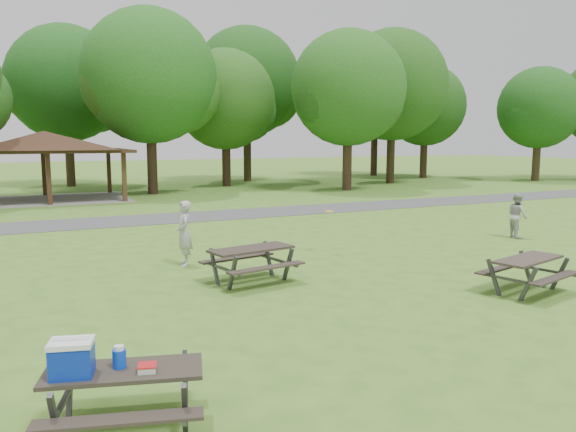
{
  "coord_description": "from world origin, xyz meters",
  "views": [
    {
      "loc": [
        -5.45,
        -9.31,
        3.35
      ],
      "look_at": [
        1.0,
        4.0,
        1.3
      ],
      "focal_mm": 35.0,
      "sensor_mm": 36.0,
      "label": 1
    }
  ],
  "objects_px": {
    "picnic_table_near": "(108,374)",
    "frisbee_catcher": "(517,216)",
    "picnic_table_middle": "(251,256)",
    "frisbee_thrower": "(184,233)"
  },
  "relations": [
    {
      "from": "frisbee_catcher",
      "to": "picnic_table_middle",
      "type": "bearing_deg",
      "value": 118.92
    },
    {
      "from": "picnic_table_middle",
      "to": "frisbee_catcher",
      "type": "relative_size",
      "value": 1.45
    },
    {
      "from": "picnic_table_middle",
      "to": "frisbee_catcher",
      "type": "height_order",
      "value": "frisbee_catcher"
    },
    {
      "from": "picnic_table_near",
      "to": "frisbee_thrower",
      "type": "height_order",
      "value": "frisbee_thrower"
    },
    {
      "from": "picnic_table_near",
      "to": "frisbee_catcher",
      "type": "distance_m",
      "value": 16.11
    },
    {
      "from": "picnic_table_near",
      "to": "picnic_table_middle",
      "type": "height_order",
      "value": "picnic_table_near"
    },
    {
      "from": "picnic_table_middle",
      "to": "frisbee_catcher",
      "type": "distance_m",
      "value": 10.5
    },
    {
      "from": "picnic_table_near",
      "to": "frisbee_catcher",
      "type": "height_order",
      "value": "frisbee_catcher"
    },
    {
      "from": "picnic_table_near",
      "to": "frisbee_thrower",
      "type": "bearing_deg",
      "value": 68.88
    },
    {
      "from": "frisbee_thrower",
      "to": "picnic_table_near",
      "type": "bearing_deg",
      "value": -13.22
    }
  ]
}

